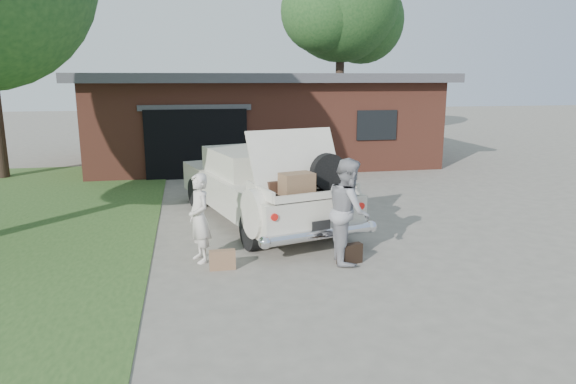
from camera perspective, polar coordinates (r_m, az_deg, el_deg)
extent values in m
plane|color=gray|center=(9.20, 0.73, -7.51)|extent=(90.00, 90.00, 0.00)
cube|color=#2D4C1E|center=(12.45, -28.15, -3.60)|extent=(6.00, 16.00, 0.02)
cube|color=brown|center=(20.21, -3.22, 7.86)|extent=(12.00, 7.00, 3.00)
cube|color=#4C4C51|center=(20.15, -3.28, 12.54)|extent=(12.80, 7.80, 0.30)
cube|color=black|center=(16.63, -10.13, 5.28)|extent=(3.20, 0.30, 2.20)
cube|color=#4C4C51|center=(16.46, -10.28, 9.22)|extent=(3.50, 0.12, 0.18)
cube|color=black|center=(17.66, 9.82, 7.34)|extent=(1.40, 0.08, 1.00)
cylinder|color=#38281E|center=(27.58, 5.74, 11.66)|extent=(0.44, 0.44, 5.49)
sphere|color=#365F27|center=(27.83, 5.94, 20.17)|extent=(5.89, 5.89, 5.89)
sphere|color=#365F27|center=(28.69, 8.21, 18.30)|extent=(4.41, 4.41, 4.41)
sphere|color=#365F27|center=(26.74, 3.84, 19.45)|extent=(4.12, 4.12, 4.12)
cube|color=beige|center=(11.53, -3.13, 0.12)|extent=(3.37, 5.75, 0.70)
cube|color=beige|center=(11.71, -3.79, 3.40)|extent=(2.28, 2.55, 0.56)
cube|color=black|center=(12.66, -5.56, 3.96)|extent=(1.64, 0.52, 0.48)
cube|color=black|center=(10.78, -1.71, 2.51)|extent=(1.64, 0.52, 0.48)
cylinder|color=black|center=(9.62, -4.05, -4.40)|extent=(0.41, 0.75, 0.71)
cylinder|color=black|center=(10.45, 5.67, -3.04)|extent=(0.41, 0.75, 0.71)
cylinder|color=black|center=(12.99, -10.16, -0.08)|extent=(0.41, 0.75, 0.71)
cylinder|color=black|center=(13.61, -2.46, 0.69)|extent=(0.41, 0.75, 0.71)
cylinder|color=silver|center=(9.20, 3.63, -4.69)|extent=(2.19, 0.76, 0.19)
cylinder|color=#A5140F|center=(8.76, -1.62, -2.76)|extent=(0.15, 0.14, 0.13)
cylinder|color=#A5140F|center=(9.61, 8.04, -1.50)|extent=(0.15, 0.14, 0.13)
cube|color=black|center=(9.14, 3.71, -3.75)|extent=(0.36, 0.12, 0.18)
cube|color=black|center=(9.64, 1.62, -0.08)|extent=(1.92, 1.58, 0.04)
cube|color=beige|center=(9.25, -3.12, 0.05)|extent=(0.37, 1.16, 0.19)
cube|color=beige|center=(10.04, 5.99, 1.00)|extent=(0.37, 1.16, 0.19)
cube|color=beige|center=(9.11, 3.35, -0.42)|extent=(1.69, 0.51, 0.13)
cube|color=beige|center=(9.81, 0.77, 3.58)|extent=(1.90, 1.04, 1.13)
cube|color=#42281C|center=(9.69, -0.73, 0.80)|extent=(0.79, 0.61, 0.22)
cube|color=#846043|center=(9.31, 0.98, 0.89)|extent=(0.67, 0.52, 0.41)
cube|color=black|center=(9.94, 1.06, 0.95)|extent=(0.64, 0.50, 0.17)
cylinder|color=black|center=(9.76, 4.45, 2.27)|extent=(0.72, 0.35, 0.70)
imported|color=beige|center=(9.03, -9.82, -2.87)|extent=(0.55, 0.66, 1.57)
imported|color=gray|center=(8.94, 6.73, -2.06)|extent=(0.80, 0.97, 1.83)
cube|color=#8D6548|center=(8.76, -7.30, -7.49)|extent=(0.44, 0.14, 0.34)
cube|color=black|center=(9.02, 6.87, -6.85)|extent=(0.47, 0.25, 0.35)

